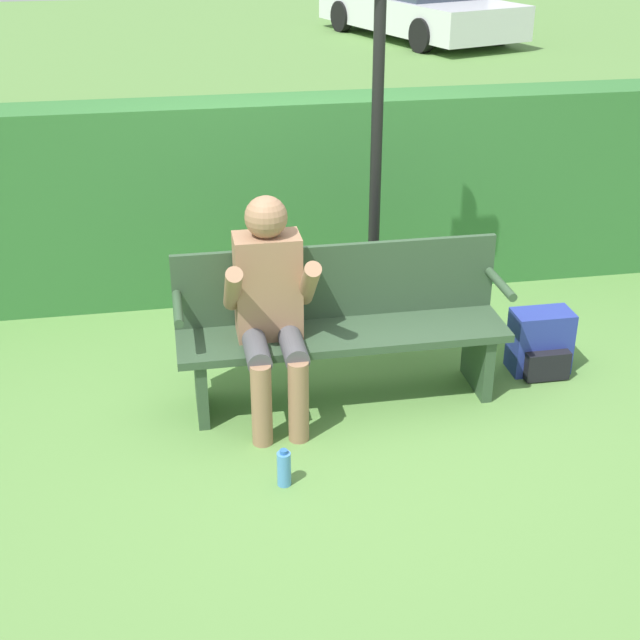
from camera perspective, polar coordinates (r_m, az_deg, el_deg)
name	(u,v)px	position (r m, az deg, el deg)	size (l,w,h in m)	color
ground_plane	(342,398)	(5.18, 1.44, -5.04)	(40.00, 40.00, 0.00)	#5B8942
hedge_back	(298,197)	(6.33, -1.42, 7.88)	(12.00, 0.41, 1.38)	#337033
park_bench	(341,323)	(5.01, 1.35, -0.21)	(1.85, 0.43, 0.88)	#334C33
person_seated	(270,301)	(4.75, -3.19, 1.21)	(0.49, 0.58, 1.23)	#997051
backpack	(541,343)	(5.54, 13.95, -1.47)	(0.36, 0.28, 0.39)	#283893
water_bottle	(284,468)	(4.45, -2.32, -9.46)	(0.07, 0.07, 0.20)	#4C8CCC
signpost	(377,130)	(5.41, 3.67, 12.05)	(0.33, 0.09, 2.45)	black
parked_car	(418,5)	(17.82, 6.30, 19.41)	(3.13, 4.80, 1.26)	silver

